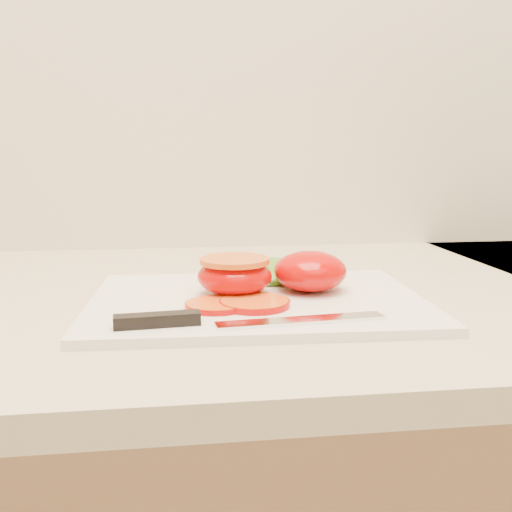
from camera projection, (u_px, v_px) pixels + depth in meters
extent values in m
cube|color=beige|center=(349.00, 1.00, 0.96)|extent=(4.00, 0.05, 2.70)
cube|color=beige|center=(406.00, 295.00, 0.75)|extent=(3.92, 0.65, 0.03)
cube|color=white|center=(257.00, 301.00, 0.64)|extent=(0.38, 0.28, 0.01)
ellipsoid|color=#BB0800|center=(310.00, 271.00, 0.66)|extent=(0.08, 0.08, 0.05)
ellipsoid|color=#BB0800|center=(235.00, 276.00, 0.64)|extent=(0.08, 0.08, 0.04)
cylinder|color=#E34712|center=(235.00, 261.00, 0.64)|extent=(0.08, 0.08, 0.01)
cylinder|color=orange|center=(255.00, 303.00, 0.60)|extent=(0.07, 0.07, 0.01)
cylinder|color=orange|center=(217.00, 305.00, 0.59)|extent=(0.06, 0.06, 0.01)
ellipsoid|color=#5B9D29|center=(275.00, 272.00, 0.72)|extent=(0.12, 0.11, 0.02)
cube|color=silver|center=(301.00, 320.00, 0.54)|extent=(0.17, 0.04, 0.00)
cube|color=black|center=(157.00, 320.00, 0.53)|extent=(0.08, 0.02, 0.01)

